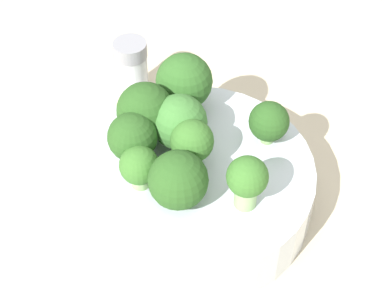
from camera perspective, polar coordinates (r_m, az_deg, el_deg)
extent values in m
plane|color=beige|center=(0.62, 0.00, -5.28)|extent=(3.00, 3.00, 0.00)
cylinder|color=silver|center=(0.60, 0.00, -3.74)|extent=(0.23, 0.23, 0.05)
cylinder|color=#7A9E5B|center=(0.60, -4.07, 1.46)|extent=(0.02, 0.02, 0.03)
sphere|color=#28511E|center=(0.59, -4.18, 2.97)|extent=(0.05, 0.05, 0.05)
cylinder|color=#7A9E5B|center=(0.63, -0.68, 4.10)|extent=(0.02, 0.02, 0.02)
sphere|color=#2D5B23|center=(0.62, -0.70, 5.61)|extent=(0.06, 0.06, 0.06)
cylinder|color=#84AD66|center=(0.59, -1.11, 0.57)|extent=(0.02, 0.02, 0.02)
sphere|color=#3D7533|center=(0.58, -1.13, 1.98)|extent=(0.05, 0.05, 0.05)
cylinder|color=#8EB770|center=(0.55, -1.60, -4.39)|extent=(0.02, 0.02, 0.02)
sphere|color=#28511E|center=(0.54, -1.64, -3.13)|extent=(0.05, 0.05, 0.05)
cylinder|color=#8EB770|center=(0.57, -4.63, -2.96)|extent=(0.02, 0.02, 0.02)
sphere|color=#386B28|center=(0.55, -4.72, -1.90)|extent=(0.03, 0.03, 0.03)
cylinder|color=#84AD66|center=(0.61, 6.73, 0.93)|extent=(0.01, 0.01, 0.02)
sphere|color=#28511E|center=(0.59, 6.86, 2.01)|extent=(0.04, 0.04, 0.04)
cylinder|color=#84AD66|center=(0.58, 0.10, -0.84)|extent=(0.02, 0.02, 0.03)
sphere|color=#386B28|center=(0.56, 0.11, 0.60)|extent=(0.04, 0.04, 0.04)
cylinder|color=#8EB770|center=(0.55, 4.81, -4.33)|extent=(0.03, 0.03, 0.03)
sphere|color=#386B28|center=(0.53, 4.94, -2.91)|extent=(0.04, 0.04, 0.04)
cylinder|color=#7A9E5B|center=(0.58, -5.19, -0.73)|extent=(0.02, 0.02, 0.02)
sphere|color=#28511E|center=(0.57, -5.32, 0.62)|extent=(0.04, 0.04, 0.04)
cylinder|color=silver|center=(0.71, -5.31, 5.92)|extent=(0.03, 0.03, 0.06)
cylinder|color=gray|center=(0.69, -5.53, 8.35)|extent=(0.04, 0.04, 0.02)
cube|color=tan|center=(0.72, -5.40, 3.38)|extent=(0.01, 0.01, 0.01)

